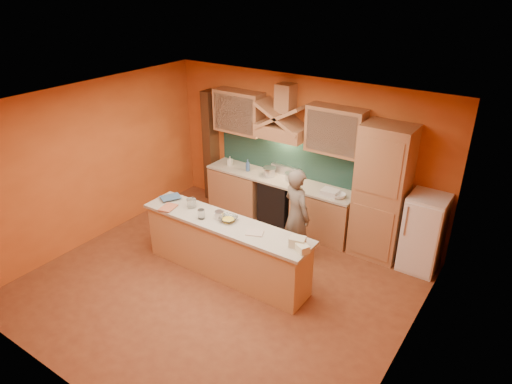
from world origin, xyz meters
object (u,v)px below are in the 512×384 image
Objects in this scene: stove at (279,201)px; mixing_bowl at (228,219)px; kitchen_scale at (219,215)px; person at (297,215)px; fridge at (424,233)px.

stove is 1.94m from mixing_bowl.
stove is 7.30× the size of kitchen_scale.
person is at bearing 28.36° from kitchen_scale.
kitchen_scale is at bearing -175.52° from mixing_bowl.
person is 1.30m from kitchen_scale.
fridge is at bearing 36.76° from mixing_bowl.
kitchen_scale is (0.06, -1.86, 0.55)m from stove.
mixing_bowl is at bearing 82.10° from person.
mixing_bowl is (0.16, 0.01, -0.02)m from kitchen_scale.
kitchen_scale is 0.46× the size of mixing_bowl.
kitchen_scale is at bearing -88.16° from stove.
fridge is 4.84× the size of mixing_bowl.
mixing_bowl is at bearing -83.09° from stove.
kitchen_scale reaches higher than mixing_bowl.
stove is 0.56× the size of person.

